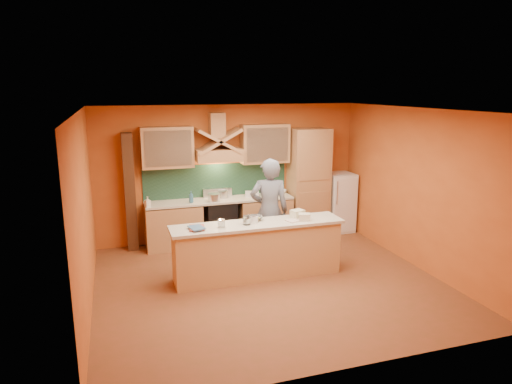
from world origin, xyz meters
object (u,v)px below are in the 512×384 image
object	(u,v)px
fridge	(339,202)
kitchen_scale	(254,219)
mixing_bowl	(255,218)
person	(269,211)
stove	(220,221)

from	to	relation	value
fridge	kitchen_scale	distance (m)	3.15
fridge	kitchen_scale	bearing A→B (deg)	-144.21
fridge	mixing_bowl	world-z (taller)	fridge
person	mixing_bowl	bearing A→B (deg)	60.79
kitchen_scale	mixing_bowl	size ratio (longest dim) A/B	0.48
person	kitchen_scale	size ratio (longest dim) A/B	14.66
fridge	person	world-z (taller)	person
kitchen_scale	mixing_bowl	distance (m)	0.12
stove	kitchen_scale	distance (m)	1.92
fridge	kitchen_scale	size ratio (longest dim) A/B	9.93
kitchen_scale	mixing_bowl	bearing A→B (deg)	92.77
fridge	person	size ratio (longest dim) A/B	0.68
person	stove	bearing A→B (deg)	-49.83
person	kitchen_scale	xyz separation A→B (m)	(-0.46, -0.54, 0.04)
person	kitchen_scale	world-z (taller)	person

